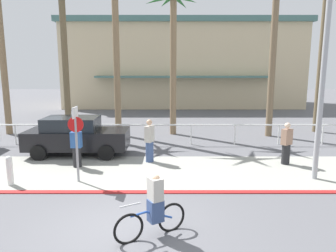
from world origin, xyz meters
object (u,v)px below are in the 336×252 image
streetlight_curb (327,53)px  palm_tree_3 (115,14)px  palm_tree_2 (62,25)px  pedestrian_2 (285,145)px  bollard_1 (9,170)px  stop_sign_bike_lane (75,134)px  palm_tree_5 (275,12)px  pedestrian_0 (149,142)px  pedestrian_1 (76,148)px  palm_tree_4 (172,35)px  car_black_1 (76,136)px  palm_tree_6 (323,18)px  cyclist_blue_0 (153,207)px

streetlight_curb → palm_tree_3: bearing=136.2°
palm_tree_2 → pedestrian_2: (10.60, -6.39, -5.37)m
bollard_1 → palm_tree_2: palm_tree_2 is taller
stop_sign_bike_lane → palm_tree_5: bearing=40.0°
palm_tree_3 → pedestrian_0: 8.19m
palm_tree_5 → pedestrian_1: (-9.25, -5.76, -5.93)m
palm_tree_2 → palm_tree_3: palm_tree_3 is taller
streetlight_curb → pedestrian_2: bearing=101.8°
palm_tree_2 → palm_tree_4: 6.23m
car_black_1 → pedestrian_1: car_black_1 is taller
palm_tree_2 → palm_tree_6: 14.81m
cyclist_blue_0 → palm_tree_5: bearing=60.9°
car_black_1 → palm_tree_6: bearing=22.0°
palm_tree_6 → pedestrian_0: palm_tree_6 is taller
streetlight_curb → palm_tree_5: 7.72m
palm_tree_4 → pedestrian_0: size_ratio=4.43×
bollard_1 → streetlight_curb: size_ratio=0.13×
palm_tree_2 → pedestrian_0: 9.58m
bollard_1 → pedestrian_0: (4.43, 2.63, 0.31)m
palm_tree_6 → pedestrian_1: size_ratio=5.47×
bollard_1 → pedestrian_1: pedestrian_1 is taller
streetlight_curb → cyclist_blue_0: bearing=-146.6°
stop_sign_bike_lane → palm_tree_5: (8.76, 7.36, 5.01)m
palm_tree_5 → cyclist_blue_0: size_ratio=5.52×
stop_sign_bike_lane → palm_tree_3: (0.22, 7.66, 4.99)m
palm_tree_2 → palm_tree_3: bearing=-13.0°
palm_tree_2 → stop_sign_bike_lane: bearing=-71.2°
palm_tree_2 → pedestrian_1: 8.97m
palm_tree_6 → bollard_1: bearing=-147.6°
car_black_1 → pedestrian_0: 3.46m
palm_tree_2 → pedestrian_2: bearing=-31.1°
palm_tree_3 → palm_tree_6: palm_tree_3 is taller
palm_tree_6 → palm_tree_4: bearing=-175.3°
palm_tree_5 → cyclist_blue_0: (-6.05, -10.89, -5.99)m
cyclist_blue_0 → pedestrian_0: size_ratio=0.91×
bollard_1 → palm_tree_6: size_ratio=0.11×
cyclist_blue_0 → palm_tree_2: bearing=115.1°
stop_sign_bike_lane → palm_tree_3: palm_tree_3 is taller
streetlight_curb → palm_tree_5: (0.63, 7.31, 2.41)m
palm_tree_5 → car_black_1: palm_tree_5 is taller
bollard_1 → pedestrian_0: pedestrian_0 is taller
stop_sign_bike_lane → pedestrian_2: stop_sign_bike_lane is taller
car_black_1 → bollard_1: bearing=-107.0°
streetlight_curb → pedestrian_0: 7.16m
palm_tree_4 → palm_tree_5: palm_tree_5 is taller
palm_tree_3 → pedestrian_2: bearing=-37.1°
palm_tree_2 → palm_tree_6: (14.80, 0.26, 0.42)m
palm_tree_6 → pedestrian_0: size_ratio=5.10×
palm_tree_3 → pedestrian_1: (-0.70, -6.06, -5.91)m
pedestrian_1 → pedestrian_2: bearing=2.6°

